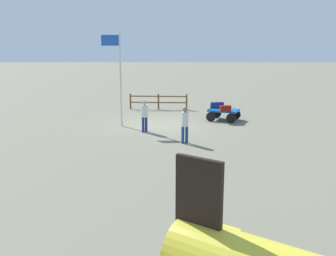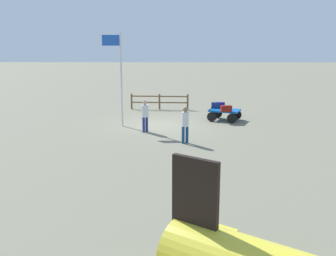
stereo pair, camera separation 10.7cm
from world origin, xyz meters
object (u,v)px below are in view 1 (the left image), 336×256
at_px(suitcase_olive, 225,109).
at_px(worker_lead, 185,122).
at_px(suitcase_maroon, 220,105).
at_px(worker_trailing, 145,114).
at_px(suitcase_dark, 215,105).
at_px(flagpole, 118,71).
at_px(luggage_cart, 223,113).

xyz_separation_m(suitcase_olive, worker_lead, (2.51, 4.65, 0.18)).
relative_size(suitcase_maroon, worker_lead, 0.30).
bearing_deg(suitcase_maroon, worker_lead, 68.48).
bearing_deg(worker_trailing, suitcase_dark, -138.40).
distance_m(worker_lead, flagpole, 5.53).
relative_size(luggage_cart, suitcase_olive, 3.29).
distance_m(luggage_cart, flagpole, 6.82).
bearing_deg(worker_trailing, suitcase_maroon, -140.39).
height_order(suitcase_dark, flagpole, flagpole).
bearing_deg(worker_lead, worker_trailing, -47.66).
bearing_deg(suitcase_maroon, worker_trailing, 39.61).
height_order(suitcase_dark, worker_trailing, worker_trailing).
distance_m(suitcase_maroon, worker_lead, 6.31).
height_order(luggage_cart, suitcase_dark, suitcase_dark).
bearing_deg(flagpole, luggage_cart, -164.55).
relative_size(luggage_cart, worker_lead, 1.23).
height_order(luggage_cart, suitcase_maroon, suitcase_maroon).
relative_size(suitcase_maroon, flagpole, 0.10).
xyz_separation_m(worker_lead, worker_trailing, (2.05, -2.25, -0.03)).
bearing_deg(suitcase_dark, suitcase_olive, 111.48).
bearing_deg(luggage_cart, suitcase_olive, 91.39).
height_order(suitcase_olive, worker_trailing, worker_trailing).
height_order(suitcase_olive, suitcase_maroon, suitcase_olive).
bearing_deg(suitcase_olive, flagpole, 9.06).
height_order(suitcase_maroon, worker_lead, worker_lead).
bearing_deg(suitcase_dark, worker_lead, 70.96).
xyz_separation_m(luggage_cart, suitcase_maroon, (0.18, -0.51, 0.37)).
xyz_separation_m(suitcase_olive, worker_trailing, (4.57, 2.40, 0.15)).
bearing_deg(worker_lead, suitcase_dark, -109.04).
xyz_separation_m(worker_lead, flagpole, (3.57, -3.68, 2.07)).
bearing_deg(worker_trailing, luggage_cart, -145.72).
relative_size(suitcase_olive, worker_trailing, 0.39).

